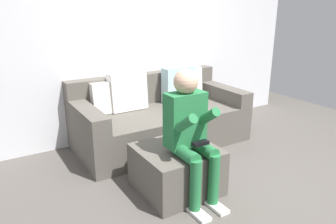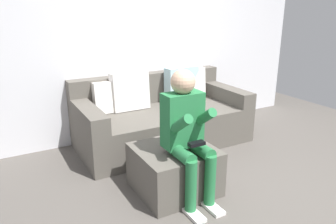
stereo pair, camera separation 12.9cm
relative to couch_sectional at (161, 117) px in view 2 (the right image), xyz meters
The scene contains 5 objects.
ground_plane 1.71m from the couch_sectional, 89.29° to the right, with size 6.27×6.27×0.00m, color #544F49.
wall_back 1.03m from the couch_sectional, 87.50° to the left, with size 4.82×0.10×2.47m, color silver.
couch_sectional is the anchor object (origin of this frame).
ottoman 1.15m from the couch_sectional, 111.86° to the right, with size 0.68×0.66×0.42m, color #59544C.
person_seated 1.33m from the couch_sectional, 108.03° to the right, with size 0.34×0.57×1.14m.
Camera 2 is at (-1.79, -1.69, 1.63)m, focal length 34.70 mm.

